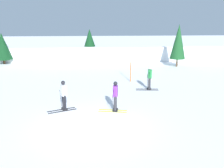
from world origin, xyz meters
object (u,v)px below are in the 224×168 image
(conifer_far_centre, at_px, (2,46))
(trail_marker_pole, at_px, (131,68))
(skier_green, at_px, (150,77))
(conifer_far_left, at_px, (90,42))
(skier_purple, at_px, (115,95))
(skier_white, at_px, (64,95))
(conifer_far_right, at_px, (178,42))

(conifer_far_centre, bearing_deg, trail_marker_pole, -33.82)
(skier_green, bearing_deg, conifer_far_left, 109.43)
(skier_purple, xyz_separation_m, conifer_far_centre, (-11.33, 15.14, 1.06))
(skier_white, height_order, conifer_far_centre, conifer_far_centre)
(skier_purple, relative_size, skier_white, 1.00)
(conifer_far_left, bearing_deg, skier_green, -70.57)
(conifer_far_left, height_order, conifer_far_right, conifer_far_right)
(skier_purple, bearing_deg, conifer_far_right, 58.43)
(skier_white, xyz_separation_m, conifer_far_centre, (-8.48, 14.80, 1.06))
(skier_white, distance_m, conifer_far_right, 15.90)
(skier_purple, height_order, conifer_far_left, conifer_far_left)
(skier_white, distance_m, conifer_far_left, 16.53)
(skier_white, xyz_separation_m, conifer_far_left, (1.11, 16.44, 1.35))
(conifer_far_right, bearing_deg, conifer_far_centre, 171.33)
(trail_marker_pole, bearing_deg, skier_green, -66.66)
(skier_purple, bearing_deg, skier_green, 55.26)
(skier_purple, xyz_separation_m, conifer_far_right, (7.54, 12.26, 1.71))
(skier_white, bearing_deg, skier_purple, -6.83)
(skier_white, distance_m, conifer_far_centre, 17.09)
(conifer_far_left, distance_m, conifer_far_centre, 9.74)
(skier_green, distance_m, skier_purple, 4.87)
(conifer_far_left, bearing_deg, conifer_far_right, -25.99)
(conifer_far_right, bearing_deg, conifer_far_left, 154.01)
(conifer_far_right, bearing_deg, trail_marker_pole, -134.50)
(trail_marker_pole, bearing_deg, conifer_far_right, 45.50)
(skier_purple, relative_size, conifer_far_left, 0.46)
(skier_green, xyz_separation_m, trail_marker_pole, (-1.02, 2.37, 0.17))
(skier_purple, height_order, conifer_far_right, conifer_far_right)
(skier_white, relative_size, conifer_far_centre, 0.50)
(skier_purple, distance_m, conifer_far_centre, 18.94)
(trail_marker_pole, relative_size, conifer_far_left, 0.58)
(skier_green, relative_size, conifer_far_left, 0.46)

